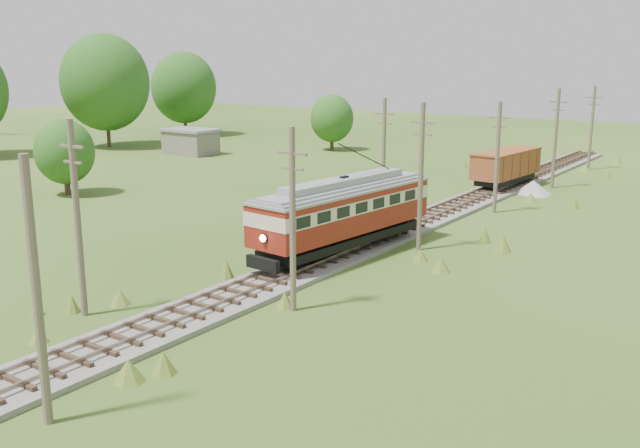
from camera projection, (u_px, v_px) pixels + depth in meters
The scene contains 17 objects.
railbed_main at pixel (396, 230), 48.01m from camera, with size 3.60×96.00×0.57m.
streetcar at pixel (344, 209), 42.16m from camera, with size 4.55×13.75×6.23m.
gondola at pixel (506, 165), 63.78m from camera, with size 3.59×8.95×2.90m.
gravel_pile at pixel (534, 188), 61.68m from camera, with size 3.18×3.37×1.16m.
utility_pole_r_1 at pixel (37, 294), 22.13m from camera, with size 0.30×0.30×8.80m.
utility_pole_r_2 at pixel (293, 218), 32.41m from camera, with size 1.60×0.30×8.60m.
utility_pole_r_3 at pixel (421, 176), 42.83m from camera, with size 1.60×0.30×9.00m.
utility_pole_r_4 at pixel (497, 156), 53.41m from camera, with size 1.60×0.30×8.40m.
utility_pole_r_5 at pixel (556, 138), 63.53m from camera, with size 1.60×0.30×8.90m.
utility_pole_r_6 at pixel (592, 127), 74.06m from camera, with size 1.60×0.30×8.70m.
utility_pole_l_a at pixel (77, 217), 31.73m from camera, with size 1.60×0.30×9.00m.
utility_pole_l_b at pixel (384, 153), 54.34m from camera, with size 1.60×0.30×8.60m.
tree_left_4 at pixel (105, 82), 92.09m from camera, with size 11.34×11.34×14.61m.
tree_left_5 at pixel (184, 88), 106.28m from camera, with size 9.66×9.66×12.44m.
tree_mid_a at pixel (332, 118), 89.87m from camera, with size 5.46×5.46×7.03m.
tree_mid_c at pixel (65, 152), 60.64m from camera, with size 5.04×5.04×6.49m.
shed at pixel (191, 141), 86.68m from camera, with size 6.40×4.40×3.10m.
Camera 1 is at (22.33, -7.27, 11.60)m, focal length 40.00 mm.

